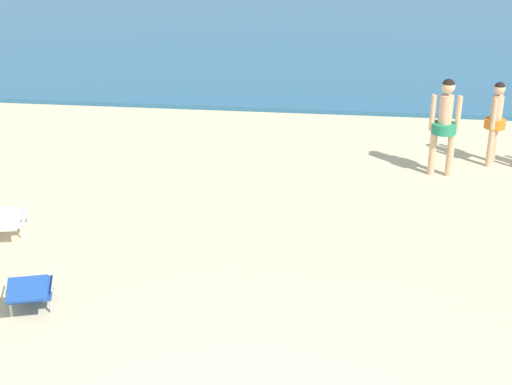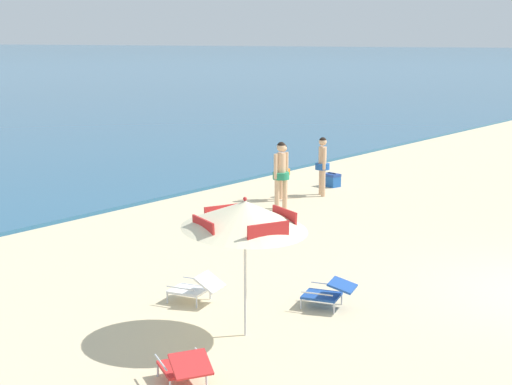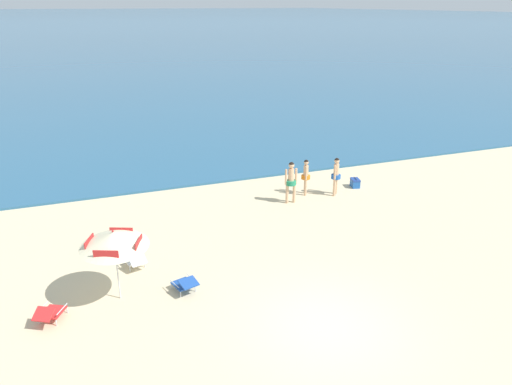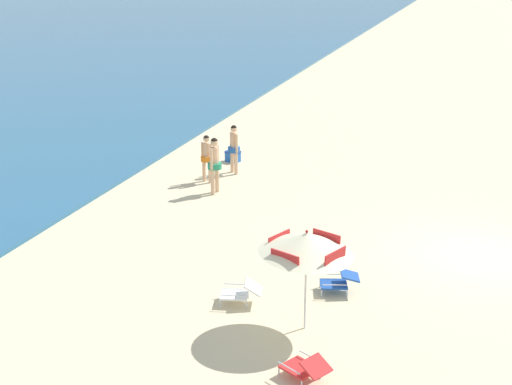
{
  "view_description": "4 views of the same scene",
  "coord_description": "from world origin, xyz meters",
  "views": [
    {
      "loc": [
        0.71,
        -5.08,
        5.36
      ],
      "look_at": [
        -0.5,
        5.39,
        0.66
      ],
      "focal_mm": 53.3,
      "sensor_mm": 36.0,
      "label": 1
    },
    {
      "loc": [
        -13.54,
        -3.71,
        4.43
      ],
      "look_at": [
        0.47,
        7.24,
        0.88
      ],
      "focal_mm": 53.86,
      "sensor_mm": 36.0,
      "label": 2
    },
    {
      "loc": [
        -5.42,
        -9.21,
        7.89
      ],
      "look_at": [
        0.31,
        6.15,
        1.46
      ],
      "focal_mm": 33.98,
      "sensor_mm": 36.0,
      "label": 3
    },
    {
      "loc": [
        -17.85,
        0.1,
        7.4
      ],
      "look_at": [
        -0.94,
        5.55,
        1.41
      ],
      "focal_mm": 51.24,
      "sensor_mm": 36.0,
      "label": 4
    }
  ],
  "objects": [
    {
      "name": "person_standing_beside",
      "position": [
        2.57,
        8.04,
        1.04
      ],
      "size": [
        0.53,
        0.44,
        1.8
      ],
      "color": "#D8A87F",
      "rests_on": "ground"
    },
    {
      "name": "lounge_chair_facing_sea",
      "position": [
        -4.29,
        4.82,
        0.27
      ],
      "size": [
        0.73,
        0.99,
        0.52
      ],
      "color": "white",
      "rests_on": "ground"
    },
    {
      "name": "lounge_chair_under_umbrella",
      "position": [
        -6.78,
        2.74,
        0.27
      ],
      "size": [
        0.89,
        1.03,
        0.52
      ],
      "color": "red",
      "rests_on": "ground"
    },
    {
      "name": "cooler_box",
      "position": [
        6.12,
        8.71,
        0.2
      ],
      "size": [
        0.45,
        0.56,
        0.43
      ],
      "color": "#1E56A8",
      "rests_on": "ground"
    },
    {
      "name": "person_wading_in",
      "position": [
        4.78,
        8.19,
        0.98
      ],
      "size": [
        0.41,
        0.41,
        1.69
      ],
      "color": "#D8A87F",
      "rests_on": "ground"
    },
    {
      "name": "beach_umbrella_striped_main",
      "position": [
        -4.93,
        3.22,
        1.88
      ],
      "size": [
        2.26,
        2.28,
        2.17
      ],
      "color": "silver",
      "rests_on": "ground"
    },
    {
      "name": "person_standing_near_shore",
      "position": [
        3.58,
        8.71,
        0.92
      ],
      "size": [
        0.39,
        0.44,
        1.59
      ],
      "color": "#D8A87F",
      "rests_on": "ground"
    },
    {
      "name": "lounge_chair_beside_umbrella",
      "position": [
        -3.11,
        2.89,
        0.28
      ],
      "size": [
        0.75,
        0.97,
        0.5
      ],
      "color": "#1E4799",
      "rests_on": "ground"
    }
  ]
}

